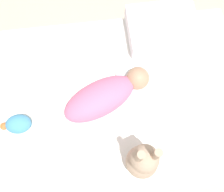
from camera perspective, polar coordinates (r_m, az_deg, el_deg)
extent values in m
plane|color=#B2A893|center=(1.59, 2.25, -2.71)|extent=(12.00, 12.00, 0.00)
cube|color=white|center=(1.49, 2.41, -1.45)|extent=(1.32, 0.98, 0.22)
cube|color=white|center=(1.42, 6.11, 3.54)|extent=(0.25, 0.21, 0.02)
ellipsoid|color=pink|center=(1.32, -2.72, -0.55)|extent=(0.43, 0.32, 0.13)
sphere|color=tan|center=(1.37, 5.64, 3.88)|extent=(0.12, 0.12, 0.12)
cube|color=white|center=(1.55, 10.85, 14.27)|extent=(0.39, 0.30, 0.10)
sphere|color=tan|center=(1.24, 6.52, -14.05)|extent=(0.15, 0.15, 0.15)
sphere|color=tan|center=(1.13, 7.16, -13.39)|extent=(0.12, 0.12, 0.12)
cylinder|color=tan|center=(1.04, 9.66, -12.46)|extent=(0.03, 0.03, 0.11)
cylinder|color=tan|center=(1.03, 5.88, -13.03)|extent=(0.03, 0.03, 0.11)
ellipsoid|color=#4C99C6|center=(1.38, -19.67, -5.75)|extent=(0.13, 0.10, 0.09)
sphere|color=orange|center=(1.41, -22.45, -6.10)|extent=(0.04, 0.04, 0.04)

